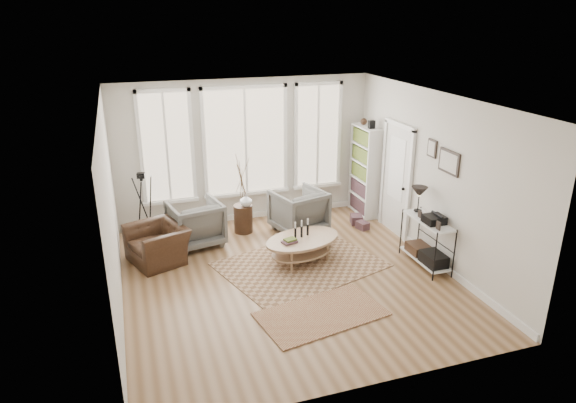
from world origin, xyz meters
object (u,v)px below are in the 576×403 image
object	(u,v)px
side_table	(243,196)
armchair_right	(299,211)
accent_chair	(158,244)
low_shelf	(427,238)
armchair_left	(195,223)
coffee_table	(302,243)
bookcase	(365,171)

from	to	relation	value
side_table	armchair_right	bearing A→B (deg)	-16.24
armchair_right	accent_chair	bearing A→B (deg)	-5.58
low_shelf	armchair_left	bearing A→B (deg)	150.08
low_shelf	coffee_table	world-z (taller)	low_shelf
bookcase	accent_chair	bearing A→B (deg)	-167.92
low_shelf	side_table	world-z (taller)	side_table
bookcase	side_table	size ratio (longest dim) A/B	1.32
bookcase	side_table	distance (m)	2.70
coffee_table	armchair_right	distance (m)	1.33
coffee_table	low_shelf	bearing A→B (deg)	-21.65
armchair_left	side_table	world-z (taller)	side_table
coffee_table	accent_chair	bearing A→B (deg)	161.31
coffee_table	armchair_right	size ratio (longest dim) A/B	1.68
armchair_right	side_table	distance (m)	1.13
low_shelf	coffee_table	xyz separation A→B (m)	(-1.96, 0.78, -0.17)
armchair_left	armchair_right	size ratio (longest dim) A/B	0.99
low_shelf	coffee_table	size ratio (longest dim) A/B	0.83
armchair_left	side_table	bearing A→B (deg)	-175.09
bookcase	armchair_left	bearing A→B (deg)	-173.00
armchair_right	side_table	world-z (taller)	side_table
low_shelf	side_table	bearing A→B (deg)	138.18
coffee_table	armchair_left	xyz separation A→B (m)	(-1.64, 1.29, 0.08)
bookcase	armchair_right	xyz separation A→B (m)	(-1.64, -0.47, -0.53)
bookcase	accent_chair	size ratio (longest dim) A/B	2.08
bookcase	armchair_left	distance (m)	3.72
coffee_table	accent_chair	size ratio (longest dim) A/B	1.60
low_shelf	bookcase	bearing A→B (deg)	88.72
armchair_left	armchair_right	xyz separation A→B (m)	(2.02, -0.02, 0.01)
armchair_left	side_table	xyz separation A→B (m)	(0.97, 0.28, 0.33)
armchair_left	armchair_right	distance (m)	2.02
bookcase	armchair_left	world-z (taller)	bookcase
armchair_left	side_table	distance (m)	1.06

